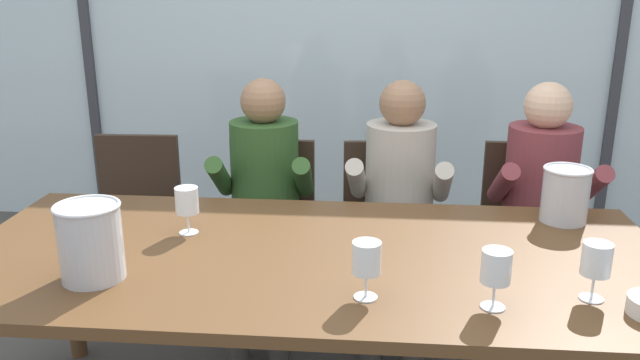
% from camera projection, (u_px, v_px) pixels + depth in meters
% --- Properties ---
extents(ground, '(14.00, 14.00, 0.00)m').
position_uv_depth(ground, '(331.00, 305.00, 3.33)').
color(ground, '#4C4742').
extents(window_glass_panel, '(7.59, 0.03, 2.60)m').
position_uv_depth(window_glass_panel, '(345.00, 32.00, 4.10)').
color(window_glass_panel, silver).
rests_on(window_glass_panel, ground).
extents(window_mullion_left, '(0.06, 0.06, 2.60)m').
position_uv_depth(window_mullion_left, '(87.00, 30.00, 4.22)').
color(window_mullion_left, '#38383D').
rests_on(window_mullion_left, ground).
extents(window_mullion_right, '(0.06, 0.06, 2.60)m').
position_uv_depth(window_mullion_right, '(622.00, 34.00, 3.94)').
color(window_mullion_right, '#38383D').
rests_on(window_mullion_right, ground).
extents(hillside_vineyard, '(13.59, 2.40, 1.47)m').
position_uv_depth(hillside_vineyard, '(359.00, 61.00, 7.33)').
color(hillside_vineyard, '#386633').
rests_on(hillside_vineyard, ground).
extents(dining_table, '(2.39, 1.08, 0.73)m').
position_uv_depth(dining_table, '(311.00, 270.00, 2.18)').
color(dining_table, brown).
rests_on(dining_table, ground).
extents(chair_near_curtain, '(0.46, 0.46, 0.87)m').
position_uv_depth(chair_near_curtain, '(135.00, 210.00, 3.22)').
color(chair_near_curtain, '#332319').
rests_on(chair_near_curtain, ground).
extents(chair_left_of_center, '(0.46, 0.46, 0.87)m').
position_uv_depth(chair_left_of_center, '(269.00, 217.00, 3.14)').
color(chair_left_of_center, '#332319').
rests_on(chair_left_of_center, ground).
extents(chair_center, '(0.48, 0.48, 0.87)m').
position_uv_depth(chair_center, '(387.00, 219.00, 3.10)').
color(chair_center, '#332319').
rests_on(chair_center, ground).
extents(chair_right_of_center, '(0.45, 0.45, 0.87)m').
position_uv_depth(chair_right_of_center, '(527.00, 222.00, 3.08)').
color(chair_right_of_center, '#332319').
rests_on(chair_right_of_center, ground).
extents(person_olive_shirt, '(0.47, 0.62, 1.19)m').
position_uv_depth(person_olive_shirt, '(263.00, 191.00, 2.98)').
color(person_olive_shirt, '#2D5123').
rests_on(person_olive_shirt, ground).
extents(person_beige_jumper, '(0.48, 0.62, 1.19)m').
position_uv_depth(person_beige_jumper, '(399.00, 194.00, 2.93)').
color(person_beige_jumper, '#B7AD9E').
rests_on(person_beige_jumper, ground).
extents(person_maroon_top, '(0.46, 0.61, 1.19)m').
position_uv_depth(person_maroon_top, '(543.00, 198.00, 2.87)').
color(person_maroon_top, brown).
rests_on(person_maroon_top, ground).
extents(ice_bucket_primary, '(0.18, 0.18, 0.21)m').
position_uv_depth(ice_bucket_primary, '(565.00, 194.00, 2.42)').
color(ice_bucket_primary, '#B7B7BC').
rests_on(ice_bucket_primary, dining_table).
extents(ice_bucket_secondary, '(0.20, 0.20, 0.24)m').
position_uv_depth(ice_bucket_secondary, '(90.00, 241.00, 1.95)').
color(ice_bucket_secondary, '#B7B7BC').
rests_on(ice_bucket_secondary, dining_table).
extents(wine_glass_by_left_taster, '(0.08, 0.08, 0.17)m').
position_uv_depth(wine_glass_by_left_taster, '(496.00, 268.00, 1.77)').
color(wine_glass_by_left_taster, silver).
rests_on(wine_glass_by_left_taster, dining_table).
extents(wine_glass_near_bucket, '(0.08, 0.08, 0.17)m').
position_uv_depth(wine_glass_near_bucket, '(596.00, 262.00, 1.82)').
color(wine_glass_near_bucket, silver).
rests_on(wine_glass_near_bucket, dining_table).
extents(wine_glass_center_pour, '(0.08, 0.08, 0.17)m').
position_uv_depth(wine_glass_center_pour, '(366.00, 260.00, 1.83)').
color(wine_glass_center_pour, silver).
rests_on(wine_glass_center_pour, dining_table).
extents(wine_glass_by_right_taster, '(0.08, 0.08, 0.17)m').
position_uv_depth(wine_glass_by_right_taster, '(187.00, 203.00, 2.30)').
color(wine_glass_by_right_taster, silver).
rests_on(wine_glass_by_right_taster, dining_table).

